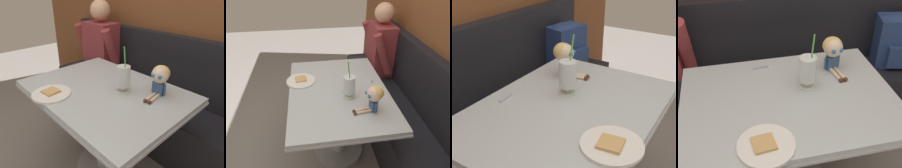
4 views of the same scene
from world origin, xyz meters
The scene contains 7 objects.
booth_bench centered at (0.00, 0.81, 0.33)m, with size 2.60×0.48×1.00m.
diner_table centered at (0.00, 0.18, 0.54)m, with size 1.11×0.81×0.74m.
toast_plate centered at (-0.17, -0.13, 0.75)m, with size 0.25×0.25×0.03m.
milkshake_glass centered at (0.11, 0.25, 0.84)m, with size 0.10×0.10×0.32m.
butter_knife centered at (-0.07, 0.49, 0.74)m, with size 0.24×0.04×0.01m.
seated_doll centered at (0.30, 0.39, 0.87)m, with size 0.13×0.23×0.20m.
backpack centered at (0.96, 0.78, 0.66)m, with size 0.34×0.30×0.41m.
Camera 3 is at (-1.04, -0.46, 1.46)m, focal length 46.97 mm.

